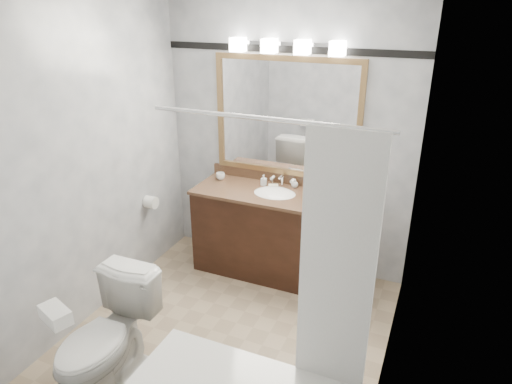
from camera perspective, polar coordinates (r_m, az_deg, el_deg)
room at (r=3.20m, az=-4.07°, el=-0.09°), size 2.42×2.62×2.52m
vanity at (r=4.39m, az=2.28°, el=-5.03°), size 1.53×0.58×0.97m
mirror at (r=4.25m, az=3.81°, el=9.27°), size 1.40×0.04×1.10m
vanity_light_bar at (r=4.09m, az=3.78°, el=17.75°), size 1.02×0.14×0.12m
accent_stripe at (r=4.16m, az=4.08°, el=17.37°), size 2.40×0.01×0.06m
tp_roll at (r=4.50m, az=-13.01°, el=-1.25°), size 0.11×0.12×0.12m
toilet at (r=3.36m, az=-18.35°, el=-17.12°), size 0.46×0.79×0.81m
tissue_box at (r=2.91m, az=-23.78°, el=-13.85°), size 0.23×0.18×0.08m
coffee_maker at (r=3.97m, az=8.38°, el=0.81°), size 0.18×0.22×0.33m
cup_left at (r=4.53m, az=-4.47°, el=1.99°), size 0.09×0.09×0.07m
soap_bottle_a at (r=4.37m, az=0.97°, el=1.51°), size 0.05×0.05×0.10m
soap_bottle_b at (r=4.34m, az=4.87°, el=1.10°), size 0.08×0.08×0.08m
soap_bar at (r=4.33m, az=2.18°, el=0.73°), size 0.11×0.09×0.03m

